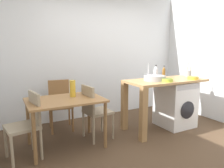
# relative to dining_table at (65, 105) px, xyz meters

# --- Properties ---
(ground_plane) EXTENTS (5.46, 5.46, 0.00)m
(ground_plane) POSITION_rel_dining_table_xyz_m (0.96, -0.54, -0.64)
(ground_plane) COLOR #4C3826
(wall_back) EXTENTS (4.60, 0.10, 2.70)m
(wall_back) POSITION_rel_dining_table_xyz_m (0.96, 1.21, 0.71)
(wall_back) COLOR silver
(wall_back) RESTS_ON ground_plane
(dining_table) EXTENTS (1.10, 0.76, 0.74)m
(dining_table) POSITION_rel_dining_table_xyz_m (0.00, 0.00, 0.00)
(dining_table) COLOR #9E7042
(dining_table) RESTS_ON ground_plane
(chair_person_seat) EXTENTS (0.46, 0.46, 0.90)m
(chair_person_seat) POSITION_rel_dining_table_xyz_m (-0.55, -0.09, -0.14)
(chair_person_seat) COLOR gray
(chair_person_seat) RESTS_ON ground_plane
(chair_opposite) EXTENTS (0.44, 0.44, 0.90)m
(chair_opposite) POSITION_rel_dining_table_xyz_m (0.48, 0.04, -0.14)
(chair_opposite) COLOR gray
(chair_opposite) RESTS_ON ground_plane
(chair_spare_by_wall) EXTENTS (0.45, 0.45, 0.90)m
(chair_spare_by_wall) POSITION_rel_dining_table_xyz_m (0.11, 0.77, -0.14)
(chair_spare_by_wall) COLOR olive
(chair_spare_by_wall) RESTS_ON ground_plane
(kitchen_counter) EXTENTS (1.50, 0.68, 0.92)m
(kitchen_counter) POSITION_rel_dining_table_xyz_m (1.62, -0.12, 0.12)
(kitchen_counter) COLOR tan
(kitchen_counter) RESTS_ON ground_plane
(washing_machine) EXTENTS (0.60, 0.61, 0.86)m
(washing_machine) POSITION_rel_dining_table_xyz_m (2.10, -0.12, -0.21)
(washing_machine) COLOR white
(washing_machine) RESTS_ON ground_plane
(sink_basin) EXTENTS (0.38, 0.38, 0.09)m
(sink_basin) POSITION_rel_dining_table_xyz_m (1.57, -0.12, 0.32)
(sink_basin) COLOR #9EA0A5
(sink_basin) RESTS_ON kitchen_counter
(tap) EXTENTS (0.02, 0.02, 0.28)m
(tap) POSITION_rel_dining_table_xyz_m (1.57, 0.06, 0.42)
(tap) COLOR #B2B2B7
(tap) RESTS_ON kitchen_counter
(bottle_tall_green) EXTENTS (0.08, 0.08, 0.25)m
(bottle_tall_green) POSITION_rel_dining_table_xyz_m (1.79, 0.11, 0.39)
(bottle_tall_green) COLOR silver
(bottle_tall_green) RESTS_ON kitchen_counter
(bottle_squat_brown) EXTENTS (0.06, 0.06, 0.24)m
(bottle_squat_brown) POSITION_rel_dining_table_xyz_m (1.89, 0.00, 0.39)
(bottle_squat_brown) COLOR brown
(bottle_squat_brown) RESTS_ON kitchen_counter
(mixing_bowl) EXTENTS (0.20, 0.20, 0.06)m
(mixing_bowl) POSITION_rel_dining_table_xyz_m (1.67, -0.32, 0.31)
(mixing_bowl) COLOR #A8C63D
(mixing_bowl) RESTS_ON kitchen_counter
(utensil_crock) EXTENTS (0.11, 0.11, 0.30)m
(utensil_crock) POSITION_rel_dining_table_xyz_m (2.46, -0.07, 0.35)
(utensil_crock) COLOR gray
(utensil_crock) RESTS_ON kitchen_counter
(colander) EXTENTS (0.20, 0.20, 0.06)m
(colander) POSITION_rel_dining_table_xyz_m (2.28, -0.34, 0.31)
(colander) COLOR gold
(colander) RESTS_ON kitchen_counter
(vase) EXTENTS (0.09, 0.09, 0.26)m
(vase) POSITION_rel_dining_table_xyz_m (0.15, 0.10, 0.23)
(vase) COLOR gold
(vase) RESTS_ON dining_table
(scissors) EXTENTS (0.15, 0.06, 0.01)m
(scissors) POSITION_rel_dining_table_xyz_m (1.78, -0.22, 0.28)
(scissors) COLOR #B2B2B7
(scissors) RESTS_ON kitchen_counter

